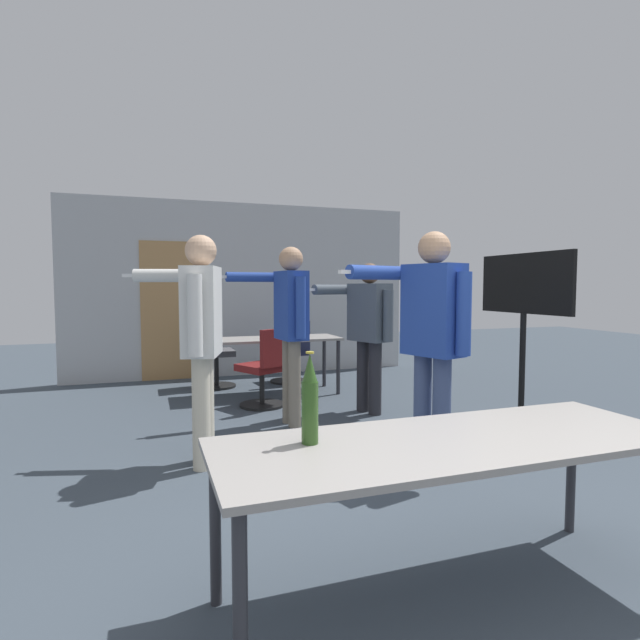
# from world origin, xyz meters

# --- Properties ---
(ground_plane) EXTENTS (24.00, 24.00, 0.00)m
(ground_plane) POSITION_xyz_m (0.00, 0.00, 0.00)
(ground_plane) COLOR #3D4751
(back_wall) EXTENTS (5.33, 0.12, 2.66)m
(back_wall) POSITION_xyz_m (-0.03, 6.24, 1.32)
(back_wall) COLOR #B2B5B7
(back_wall) RESTS_ON ground_plane
(conference_table_near) EXTENTS (2.10, 0.74, 0.73)m
(conference_table_near) POSITION_xyz_m (-0.20, 0.32, 0.67)
(conference_table_near) COLOR gray
(conference_table_near) RESTS_ON ground_plane
(conference_table_far) EXTENTS (1.77, 0.66, 0.73)m
(conference_table_far) POSITION_xyz_m (0.02, 4.69, 0.65)
(conference_table_far) COLOR gray
(conference_table_far) RESTS_ON ground_plane
(tv_screen) EXTENTS (0.44, 1.24, 1.72)m
(tv_screen) POSITION_xyz_m (2.12, 2.54, 1.11)
(tv_screen) COLOR black
(tv_screen) RESTS_ON ground_plane
(person_center_tall) EXTENTS (0.92, 0.63, 1.80)m
(person_center_tall) POSITION_xyz_m (0.56, 1.74, 1.09)
(person_center_tall) COLOR #3D4C75
(person_center_tall) RESTS_ON ground_plane
(person_far_watching) EXTENTS (0.76, 0.79, 1.78)m
(person_far_watching) POSITION_xyz_m (-1.07, 2.39, 1.08)
(person_far_watching) COLOR beige
(person_far_watching) RESTS_ON ground_plane
(person_left_plaid) EXTENTS (0.83, 0.59, 1.78)m
(person_left_plaid) POSITION_xyz_m (-0.12, 3.25, 1.09)
(person_left_plaid) COLOR slate
(person_left_plaid) RESTS_ON ground_plane
(person_right_polo) EXTENTS (0.89, 0.64, 1.64)m
(person_right_polo) POSITION_xyz_m (0.81, 3.42, 0.98)
(person_right_polo) COLOR #28282D
(person_right_polo) RESTS_ON ground_plane
(office_chair_far_left) EXTENTS (0.55, 0.52, 0.94)m
(office_chair_far_left) POSITION_xyz_m (-0.65, 5.39, 0.44)
(office_chair_far_left) COLOR black
(office_chair_far_left) RESTS_ON ground_plane
(office_chair_near_pushed) EXTENTS (0.52, 0.57, 0.90)m
(office_chair_near_pushed) POSITION_xyz_m (0.47, 5.34, 0.42)
(office_chair_near_pushed) COLOR black
(office_chair_near_pushed) RESTS_ON ground_plane
(office_chair_mid_tucked) EXTENTS (0.64, 0.67, 0.91)m
(office_chair_mid_tucked) POSITION_xyz_m (-0.18, 4.04, 0.42)
(office_chair_mid_tucked) COLOR black
(office_chair_mid_tucked) RESTS_ON ground_plane
(beer_bottle) EXTENTS (0.07, 0.07, 0.39)m
(beer_bottle) POSITION_xyz_m (-0.82, 0.46, 0.91)
(beer_bottle) COLOR #2D511E
(beer_bottle) RESTS_ON conference_table_near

